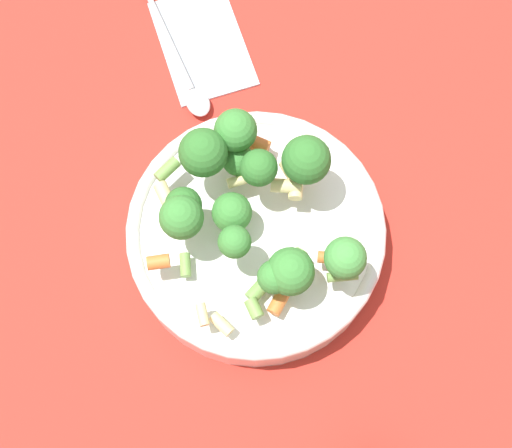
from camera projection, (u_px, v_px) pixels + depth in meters
ground_plane at (256, 243)px, 0.75m from camera, size 3.00×3.00×0.00m
bowl at (256, 235)px, 0.73m from camera, size 0.26×0.26×0.05m
pasta_salad at (251, 201)px, 0.66m from camera, size 0.20×0.22×0.08m
napkin at (202, 43)px, 0.83m from camera, size 0.16×0.17×0.01m
spoon at (184, 72)px, 0.80m from camera, size 0.11×0.17×0.01m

